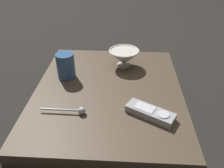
# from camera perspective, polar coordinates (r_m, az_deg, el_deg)

# --- Properties ---
(ground_plane) EXTENTS (6.00, 6.00, 0.00)m
(ground_plane) POSITION_cam_1_polar(r_m,az_deg,el_deg) (0.90, -0.86, -3.52)
(ground_plane) COLOR black
(table) EXTENTS (0.54, 0.65, 0.05)m
(table) POSITION_cam_1_polar(r_m,az_deg,el_deg) (0.88, -0.87, -2.36)
(table) COLOR #4C3D2D
(table) RESTS_ON ground
(cereal_bowl) EXTENTS (0.13, 0.13, 0.08)m
(cereal_bowl) POSITION_cam_1_polar(r_m,az_deg,el_deg) (1.00, 2.95, 6.63)
(cereal_bowl) COLOR beige
(cereal_bowl) RESTS_ON table
(coffee_mug) EXTENTS (0.07, 0.10, 0.10)m
(coffee_mug) POSITION_cam_1_polar(r_m,az_deg,el_deg) (0.94, -11.31, 4.50)
(coffee_mug) COLOR #33598C
(coffee_mug) RESTS_ON table
(teaspoon) EXTENTS (0.15, 0.02, 0.02)m
(teaspoon) POSITION_cam_1_polar(r_m,az_deg,el_deg) (0.76, -8.67, -6.44)
(teaspoon) COLOR #A3A5B2
(teaspoon) RESTS_ON table
(tv_remote_near) EXTENTS (0.16, 0.12, 0.03)m
(tv_remote_near) POSITION_cam_1_polar(r_m,az_deg,el_deg) (0.75, 9.36, -6.94)
(tv_remote_near) COLOR #9E9EA3
(tv_remote_near) RESTS_ON table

